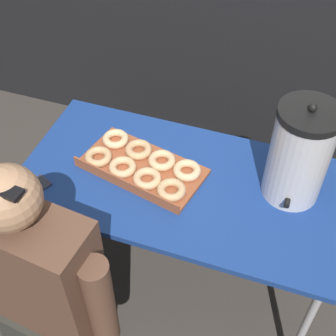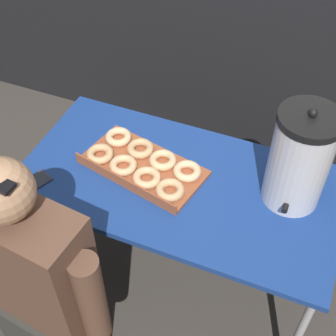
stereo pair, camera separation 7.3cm
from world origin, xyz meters
The scene contains 6 objects.
ground_plane centered at (0.00, 0.00, 0.00)m, with size 12.00×12.00×0.00m, color #3D3833.
folding_table centered at (0.00, 0.00, 0.66)m, with size 1.33×0.68×0.70m.
donut_box centered at (-0.17, 0.01, 0.73)m, with size 0.56×0.37×0.05m.
coffee_urn centered at (0.44, 0.10, 0.91)m, with size 0.23×0.26×0.45m.
cell_phone centered at (-0.55, -0.24, 0.71)m, with size 0.13×0.16×0.01m.
person_seated centered at (-0.34, -0.58, 0.57)m, with size 0.61×0.29×1.22m.
Camera 1 is at (0.38, -1.23, 2.14)m, focal length 50.00 mm.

